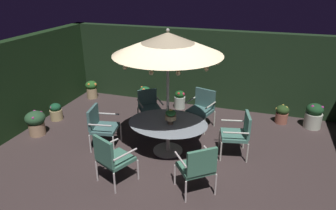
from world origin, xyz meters
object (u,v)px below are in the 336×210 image
Objects in this scene: patio_chair_northeast at (101,124)px; patio_chair_east at (112,157)px; centerpiece_planter at (171,115)px; patio_chair_southwest at (202,106)px; patio_chair_southeast at (198,166)px; potted_plant_left_far at (314,116)px; patio_chair_south at (239,132)px; potted_plant_back_center at (282,114)px; patio_dining_table at (168,128)px; potted_plant_back_left at (92,89)px; patio_chair_north at (149,105)px; potted_plant_back_right at (56,112)px; patio_umbrella at (168,44)px; potted_plant_right_far at (145,96)px; potted_plant_left_near at (36,122)px; potted_plant_front_corner at (180,99)px.

patio_chair_east is at bearing -52.48° from patio_chair_northeast.
centerpiece_planter is 1.64m from patio_chair_southwest.
patio_chair_southeast is 1.51× the size of potted_plant_left_far.
patio_chair_south is 1.99× the size of potted_plant_back_center.
potted_plant_back_left is at bearing 144.95° from patio_dining_table.
patio_chair_north is 4.36m from potted_plant_left_far.
potted_plant_back_center is (0.98, 2.02, -0.32)m from patio_chair_south.
patio_chair_northeast is 2.07× the size of potted_plant_back_right.
patio_umbrella is at bearing 144.68° from centerpiece_planter.
patio_umbrella reaches higher than potted_plant_back_center.
patio_chair_north is 2.64m from patio_chair_south.
patio_chair_north is 1.49× the size of potted_plant_right_far.
patio_chair_east is 5.44m from potted_plant_left_far.
patio_umbrella is 1.54m from centerpiece_planter.
potted_plant_back_right is (-4.45, 1.86, -0.36)m from patio_chair_southeast.
centerpiece_planter is 0.35× the size of patio_chair_southeast.
potted_plant_left_near is (-2.75, 1.17, -0.24)m from patio_chair_east.
patio_chair_northeast is 0.99× the size of patio_chair_south.
centerpiece_planter reaches higher than potted_plant_left_far.
patio_chair_north reaches higher than potted_plant_left_near.
potted_plant_back_left is at bearing 144.94° from centerpiece_planter.
potted_plant_right_far is (1.99, 1.72, 0.07)m from potted_plant_back_right.
patio_chair_northeast reaches higher than potted_plant_back_center.
patio_chair_north reaches higher than potted_plant_back_right.
patio_chair_southwest is 1.66× the size of potted_plant_right_far.
patio_chair_southwest is (0.38, 1.56, -0.36)m from centerpiece_planter.
patio_chair_southwest is (-0.50, 2.73, -0.01)m from patio_chair_southeast.
potted_plant_back_center is (2.43, 2.41, -0.67)m from centerpiece_planter.
patio_dining_table is 3.09× the size of potted_plant_back_left.
patio_chair_northeast is at bearing -24.97° from potted_plant_back_right.
centerpiece_planter reaches higher than patio_dining_table.
patio_dining_table is 1.57m from patio_chair_north.
patio_chair_east is 2.05× the size of potted_plant_back_center.
potted_plant_back_center is (6.01, 1.72, 0.03)m from potted_plant_back_right.
patio_chair_south reaches higher than patio_dining_table.
patio_umbrella is 7.88× the size of centerpiece_planter.
centerpiece_planter is 0.34× the size of patio_chair_east.
potted_plant_left_near is (-3.41, -0.26, -0.25)m from patio_dining_table.
patio_dining_table is 4.16m from potted_plant_back_left.
patio_chair_south is (3.07, 0.61, 0.00)m from patio_chair_northeast.
patio_chair_southwest reaches higher than patio_dining_table.
potted_plant_back_right is (-1.95, 0.91, -0.35)m from patio_chair_northeast.
potted_plant_left_near reaches higher than potted_plant_front_corner.
potted_plant_left_near is (-3.87, -1.76, -0.23)m from patio_chair_southwest.
patio_dining_table is at bearing -20.52° from patio_umbrella.
centerpiece_planter is at bearing -78.79° from potted_plant_front_corner.
patio_chair_north is 0.90× the size of patio_chair_southwest.
potted_plant_back_center is at bearing 0.03° from potted_plant_right_far.
potted_plant_back_left is (-1.86, 2.66, -0.27)m from patio_chair_northeast.
patio_chair_east reaches higher than patio_chair_southeast.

